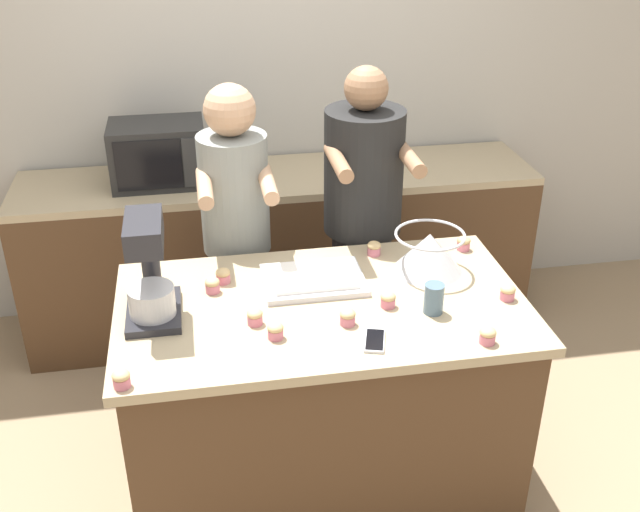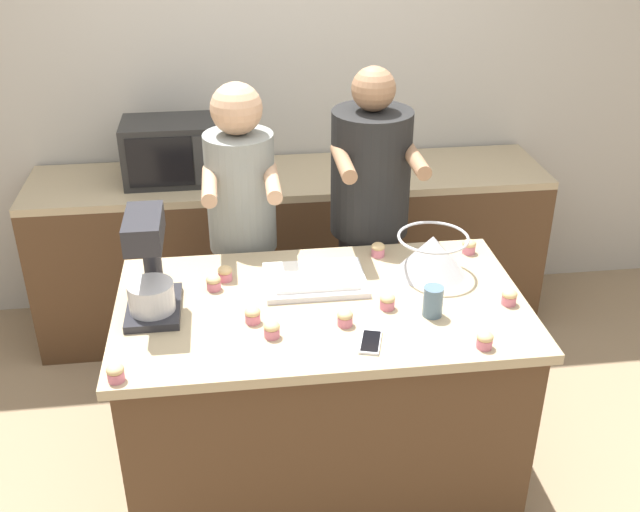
{
  "view_description": "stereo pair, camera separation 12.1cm",
  "coord_description": "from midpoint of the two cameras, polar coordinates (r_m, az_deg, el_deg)",
  "views": [
    {
      "loc": [
        -0.44,
        -2.42,
        2.45
      ],
      "look_at": [
        0.0,
        0.04,
        1.11
      ],
      "focal_mm": 42.0,
      "sensor_mm": 36.0,
      "label": 1
    },
    {
      "loc": [
        -0.32,
        -2.43,
        2.45
      ],
      "look_at": [
        0.0,
        0.04,
        1.11
      ],
      "focal_mm": 42.0,
      "sensor_mm": 36.0,
      "label": 2
    }
  ],
  "objects": [
    {
      "name": "cupcake_2",
      "position": [
        2.7,
        11.4,
        -5.96
      ],
      "size": [
        0.06,
        0.06,
        0.06
      ],
      "color": "#D17084",
      "rests_on": "island_counter"
    },
    {
      "name": "cupcake_1",
      "position": [
        2.98,
        -9.36,
        -2.21
      ],
      "size": [
        0.06,
        0.06,
        0.06
      ],
      "color": "#D17084",
      "rests_on": "island_counter"
    },
    {
      "name": "cupcake_9",
      "position": [
        2.97,
        12.98,
        -2.71
      ],
      "size": [
        0.06,
        0.06,
        0.06
      ],
      "color": "#D17084",
      "rests_on": "island_counter"
    },
    {
      "name": "cell_phone",
      "position": [
        2.67,
        2.89,
        -6.48
      ],
      "size": [
        0.11,
        0.16,
        0.01
      ],
      "color": "silver",
      "rests_on": "island_counter"
    },
    {
      "name": "island_counter",
      "position": [
        3.16,
        -0.97,
        -10.77
      ],
      "size": [
        1.58,
        0.9,
        0.93
      ],
      "color": "#4C331E",
      "rests_on": "ground_plane"
    },
    {
      "name": "back_counter",
      "position": [
        4.27,
        -3.84,
        0.4
      ],
      "size": [
        2.8,
        0.6,
        0.93
      ],
      "color": "#4C331E",
      "rests_on": "ground_plane"
    },
    {
      "name": "microwave_oven",
      "position": [
        4.01,
        -13.09,
        7.6
      ],
      "size": [
        0.48,
        0.33,
        0.32
      ],
      "color": "black",
      "rests_on": "back_counter"
    },
    {
      "name": "cupcake_3",
      "position": [
        2.85,
        4.0,
        -3.33
      ],
      "size": [
        0.06,
        0.06,
        0.06
      ],
      "color": "#D17084",
      "rests_on": "island_counter"
    },
    {
      "name": "ground_plane",
      "position": [
        3.47,
        -0.91,
        -16.8
      ],
      "size": [
        16.0,
        16.0,
        0.0
      ],
      "primitive_type": "plane",
      "color": "#937A5B"
    },
    {
      "name": "cupcake_7",
      "position": [
        3.3,
        9.86,
        0.97
      ],
      "size": [
        0.06,
        0.06,
        0.06
      ],
      "color": "#D17084",
      "rests_on": "island_counter"
    },
    {
      "name": "drinking_glass",
      "position": [
        2.82,
        7.45,
        -3.25
      ],
      "size": [
        0.07,
        0.07,
        0.12
      ],
      "color": "slate",
      "rests_on": "island_counter"
    },
    {
      "name": "person_right",
      "position": [
        3.51,
        2.23,
        1.47
      ],
      "size": [
        0.37,
        0.52,
        1.68
      ],
      "color": "#232328",
      "rests_on": "ground_plane"
    },
    {
      "name": "person_left",
      "position": [
        3.45,
        -7.29,
        0.62
      ],
      "size": [
        0.32,
        0.49,
        1.63
      ],
      "color": "#33384C",
      "rests_on": "ground_plane"
    },
    {
      "name": "mixing_bowl",
      "position": [
        3.09,
        7.19,
        0.36
      ],
      "size": [
        0.29,
        0.29,
        0.17
      ],
      "color": "#BCBCC1",
      "rests_on": "island_counter"
    },
    {
      "name": "cupcake_4",
      "position": [
        2.74,
        0.85,
        -4.68
      ],
      "size": [
        0.06,
        0.06,
        0.06
      ],
      "color": "#D17084",
      "rests_on": "island_counter"
    },
    {
      "name": "back_wall",
      "position": [
        4.28,
        -4.78,
        13.14
      ],
      "size": [
        10.0,
        0.06,
        2.7
      ],
      "color": "#B2ADA3",
      "rests_on": "ground_plane"
    },
    {
      "name": "cupcake_6",
      "position": [
        2.76,
        -6.24,
        -4.63
      ],
      "size": [
        0.06,
        0.06,
        0.06
      ],
      "color": "#D17084",
      "rests_on": "island_counter"
    },
    {
      "name": "cupcake_8",
      "position": [
        2.54,
        -16.24,
        -8.98
      ],
      "size": [
        0.06,
        0.06,
        0.06
      ],
      "color": "#D17084",
      "rests_on": "island_counter"
    },
    {
      "name": "stand_mixer",
      "position": [
        2.8,
        -14.08,
        -1.37
      ],
      "size": [
        0.2,
        0.3,
        0.4
      ],
      "color": "#232328",
      "rests_on": "island_counter"
    },
    {
      "name": "cupcake_5",
      "position": [
        2.68,
        -4.72,
        -5.7
      ],
      "size": [
        0.06,
        0.06,
        0.06
      ],
      "color": "#D17084",
      "rests_on": "island_counter"
    },
    {
      "name": "baking_tray",
      "position": [
        3.01,
        -1.65,
        -1.77
      ],
      "size": [
        0.4,
        0.3,
        0.04
      ],
      "color": "silver",
      "rests_on": "island_counter"
    },
    {
      "name": "cupcake_10",
      "position": [
        3.04,
        -8.53,
        -1.49
      ],
      "size": [
        0.06,
        0.06,
        0.06
      ],
      "color": "#D17084",
      "rests_on": "island_counter"
    },
    {
      "name": "cupcake_0",
      "position": [
        3.22,
        3.07,
        0.6
      ],
      "size": [
        0.06,
        0.06,
        0.06
      ],
      "color": "#D17084",
      "rests_on": "island_counter"
    }
  ]
}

